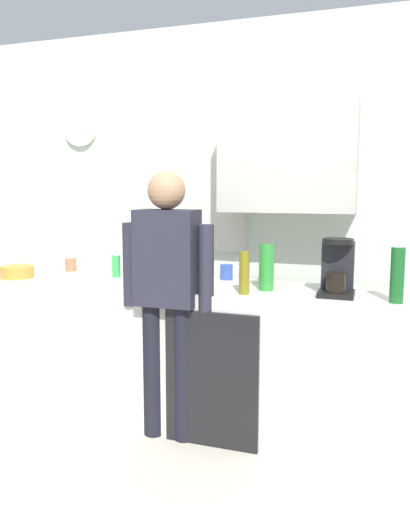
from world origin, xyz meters
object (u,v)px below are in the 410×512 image
bottle_dark_sauce (266,269)px  dish_soap (116,266)px  coffee_maker (337,270)px  bottle_clear_soda (266,267)px  bottle_red_vinegar (199,270)px  bottle_green_wine (397,275)px  mixing_bowl (17,272)px  cup_terracotta_mug (71,265)px  bottle_olive_oil (244,273)px  person_at_sink (167,283)px  cup_blue_mug (226,272)px  bottle_amber_beer (129,260)px

bottle_dark_sauce → dish_soap: bearing=-174.0°
coffee_maker → bottle_dark_sauce: coffee_maker is taller
bottle_clear_soda → bottle_red_vinegar: bearing=-171.2°
bottle_green_wine → mixing_bowl: bottle_green_wine is taller
bottle_green_wine → cup_terracotta_mug: bearing=171.1°
coffee_maker → bottle_olive_oil: bearing=-164.8°
coffee_maker → bottle_clear_soda: size_ratio=1.18×
bottle_clear_soda → person_at_sink: (-0.53, -0.26, -0.08)m
person_at_sink → bottle_red_vinegar: bearing=61.1°
bottle_red_vinegar → mixing_bowl: size_ratio=1.00×
bottle_green_wine → cup_terracotta_mug: bottle_green_wine is taller
coffee_maker → cup_blue_mug: 0.80m
bottle_clear_soda → coffee_maker: bearing=-2.5°
cup_blue_mug → person_at_sink: size_ratio=0.06×
mixing_bowl → person_at_sink: 1.19m
cup_blue_mug → cup_terracotta_mug: size_ratio=1.09×
bottle_clear_soda → bottle_dark_sauce: bearing=102.2°
bottle_dark_sauce → bottle_green_wine: bearing=-23.8°
bottle_olive_oil → person_at_sink: person_at_sink is taller
bottle_clear_soda → bottle_green_wine: (0.73, -0.11, 0.01)m
coffee_maker → bottle_amber_beer: size_ratio=1.43×
bottle_red_vinegar → person_at_sink: 0.24m
bottle_dark_sauce → bottle_green_wine: (0.78, -0.34, 0.06)m
bottle_olive_oil → person_at_sink: (-0.44, -0.11, -0.07)m
cup_blue_mug → cup_terracotta_mug: 1.19m
bottle_red_vinegar → cup_blue_mug: (0.08, 0.34, -0.06)m
bottle_dark_sauce → cup_blue_mug: bearing=171.8°
bottle_dark_sauce → dish_soap: 1.04m
cup_blue_mug → person_at_sink: 0.57m
bottle_clear_soda → person_at_sink: person_at_sink is taller
bottle_dark_sauce → bottle_clear_soda: bottle_clear_soda is taller
cup_blue_mug → cup_terracotta_mug: bearing=-178.4°
bottle_olive_oil → bottle_clear_soda: bottle_clear_soda is taller
cup_blue_mug → person_at_sink: person_at_sink is taller
bottle_red_vinegar → cup_terracotta_mug: bottle_red_vinegar is taller
bottle_red_vinegar → bottle_green_wine: (1.14, -0.05, 0.04)m
coffee_maker → bottle_red_vinegar: coffee_maker is taller
bottle_amber_beer → person_at_sink: bearing=-42.1°
mixing_bowl → dish_soap: bearing=21.5°
cup_blue_mug → bottle_dark_sauce: bearing=-8.2°
bottle_red_vinegar → bottle_clear_soda: bearing=8.8°
dish_soap → bottle_olive_oil: bearing=-15.8°
bottle_dark_sauce → mixing_bowl: bottle_dark_sauce is taller
bottle_clear_soda → mixing_bowl: bearing=-175.8°
bottle_red_vinegar → bottle_dark_sauce: size_ratio=1.22×
bottle_red_vinegar → mixing_bowl: (-1.30, -0.06, -0.07)m
bottle_dark_sauce → bottle_green_wine: bottle_green_wine is taller
bottle_dark_sauce → cup_blue_mug: size_ratio=1.80×
coffee_maker → bottle_dark_sauce: 0.53m
bottle_clear_soda → dish_soap: bearing=173.5°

